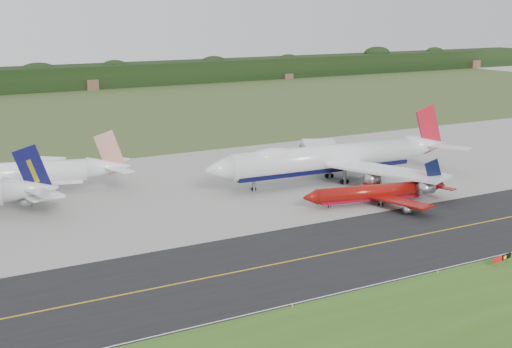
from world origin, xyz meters
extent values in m
plane|color=#38431F|center=(0.00, 0.00, 0.00)|extent=(600.00, 600.00, 0.00)
cube|color=#325519|center=(0.00, -35.00, 0.01)|extent=(400.00, 30.00, 0.01)
cube|color=black|center=(0.00, -4.00, 0.01)|extent=(400.00, 32.00, 0.02)
cube|color=gray|center=(0.00, 51.00, 0.01)|extent=(400.00, 78.00, 0.01)
cube|color=#CC9013|center=(0.00, -4.00, 0.03)|extent=(400.00, 0.40, 0.00)
cube|color=silver|center=(0.00, -19.50, 0.03)|extent=(400.00, 0.25, 0.00)
cube|color=black|center=(0.00, 275.00, 6.00)|extent=(700.00, 24.00, 12.00)
cylinder|color=white|center=(17.75, 39.48, 6.20)|extent=(50.63, 8.87, 6.40)
cube|color=black|center=(17.75, 39.48, 4.12)|extent=(48.04, 7.15, 2.24)
cone|color=white|center=(-10.55, 40.88, 6.20)|extent=(6.60, 6.70, 6.40)
cone|color=white|center=(49.55, 37.91, 6.68)|extent=(13.59, 7.04, 6.40)
ellipsoid|color=white|center=(3.66, 40.17, 7.96)|extent=(13.30, 6.07, 4.08)
cube|color=white|center=(25.79, 24.81, 5.08)|extent=(19.18, 29.83, 0.55)
cube|color=white|center=(27.19, 53.29, 5.08)|extent=(21.35, 29.46, 0.55)
cube|color=red|center=(50.26, 37.88, 11.03)|extent=(9.21, 0.96, 13.26)
cylinder|color=gray|center=(21.89, 25.63, 3.33)|extent=(3.62, 2.86, 2.69)
cylinder|color=gray|center=(23.24, 52.86, 3.33)|extent=(3.62, 2.86, 2.69)
cylinder|color=gray|center=(27.06, 12.96, 3.33)|extent=(3.62, 2.86, 2.69)
cylinder|color=gray|center=(29.62, 64.96, 3.33)|extent=(3.62, 2.86, 2.69)
cylinder|color=black|center=(-1.37, 40.42, 0.58)|extent=(1.18, 0.57, 1.15)
cylinder|color=slate|center=(21.60, 35.77, 2.14)|extent=(0.94, 0.94, 4.28)
cylinder|color=black|center=(21.60, 35.77, 0.58)|extent=(1.18, 0.63, 1.15)
cylinder|color=slate|center=(21.95, 42.80, 2.14)|extent=(0.94, 0.94, 4.28)
cylinder|color=black|center=(21.95, 42.80, 0.58)|extent=(1.18, 0.63, 1.15)
cylinder|color=maroon|center=(15.26, 18.04, 2.73)|extent=(24.90, 8.33, 3.35)
cube|color=maroon|center=(15.26, 18.04, 1.64)|extent=(23.52, 7.26, 1.17)
cone|color=maroon|center=(1.64, 20.88, 2.73)|extent=(3.71, 3.91, 3.35)
cone|color=maroon|center=(30.57, 14.85, 2.98)|extent=(7.08, 4.61, 3.35)
cube|color=maroon|center=(18.01, 10.43, 2.15)|extent=(7.50, 14.44, 0.38)
cube|color=maroon|center=(20.83, 23.92, 2.15)|extent=(11.83, 13.71, 0.38)
cube|color=black|center=(31.03, 14.75, 5.51)|extent=(5.23, 1.34, 7.62)
cylinder|color=gray|center=(17.09, 7.25, 1.23)|extent=(2.08, 1.75, 1.41)
cylinder|color=gray|center=(21.25, 27.20, 1.23)|extent=(2.08, 1.75, 1.41)
cylinder|color=black|center=(6.06, 19.96, 0.30)|extent=(0.65, 0.39, 0.60)
cylinder|color=slate|center=(16.83, 15.83, 0.86)|extent=(0.55, 0.55, 1.73)
cylinder|color=black|center=(16.83, 15.83, 0.30)|extent=(0.65, 0.42, 0.60)
cylinder|color=slate|center=(17.58, 19.44, 0.86)|extent=(0.55, 0.55, 1.73)
cylinder|color=black|center=(17.58, 19.44, 0.30)|extent=(0.65, 0.42, 0.60)
cone|color=silver|center=(-51.25, 46.04, 5.68)|extent=(12.22, 8.60, 5.63)
cube|color=#0E0E3D|center=(-50.64, 45.86, 9.39)|extent=(7.67, 2.72, 11.36)
cylinder|color=white|center=(-54.20, 65.34, 5.01)|extent=(38.85, 15.08, 5.38)
cube|color=white|center=(-54.20, 65.34, 3.26)|extent=(36.63, 13.28, 1.88)
cone|color=white|center=(-30.51, 59.10, 5.42)|extent=(11.26, 7.81, 5.38)
cube|color=white|center=(-50.46, 52.88, 4.07)|extent=(10.83, 23.09, 0.48)
cube|color=white|center=(-44.80, 74.35, 4.07)|extent=(19.58, 21.54, 0.48)
cube|color=#B0290C|center=(-29.93, 58.95, 8.91)|extent=(7.29, 2.31, 10.70)
cylinder|color=gray|center=(-52.12, 47.83, 2.60)|extent=(3.42, 2.93, 2.26)
cylinder|color=gray|center=(-43.76, 79.56, 2.60)|extent=(3.42, 2.93, 2.26)
cylinder|color=slate|center=(-51.95, 61.69, 1.70)|extent=(0.92, 0.92, 3.40)
cylinder|color=black|center=(-51.95, 61.69, 0.48)|extent=(1.06, 0.72, 0.97)
cylinder|color=slate|center=(-50.45, 67.41, 1.70)|extent=(0.92, 0.92, 3.40)
cylinder|color=black|center=(-50.45, 67.41, 0.48)|extent=(1.06, 0.72, 0.97)
cylinder|color=slate|center=(10.04, -23.14, 0.35)|extent=(0.12, 0.12, 0.71)
cylinder|color=slate|center=(13.03, -22.67, 0.35)|extent=(0.12, 0.12, 0.71)
cube|color=#AB0D0D|center=(10.34, -23.09, 1.16)|extent=(2.23, 0.53, 0.91)
cube|color=black|center=(12.23, -22.79, 1.16)|extent=(1.03, 0.34, 0.91)
cube|color=black|center=(13.43, -22.60, 1.16)|extent=(1.23, 0.37, 0.91)
cylinder|color=yellow|center=(-28.75, -20.50, 0.25)|extent=(0.16, 0.16, 0.50)
cylinder|color=yellow|center=(-0.66, -20.50, 0.25)|extent=(0.16, 0.16, 0.50)
camera|label=1|loc=(-80.37, -101.95, 42.73)|focal=50.00mm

